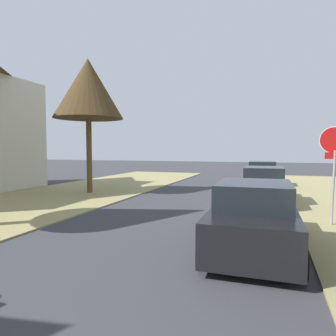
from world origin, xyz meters
The scene contains 5 objects.
stop_sign_far centered at (4.53, 11.53, 2.19)m, with size 0.81×0.38×2.97m.
street_tree_left_mid_b centered at (-6.34, 15.08, 5.47)m, with size 3.61×3.61×7.00m.
parked_sedan_black centered at (2.40, 8.67, 0.72)m, with size 1.99×4.42×1.57m.
parked_sedan_tan centered at (2.47, 15.17, 0.72)m, with size 1.99×4.42×1.57m.
parked_sedan_green centered at (2.24, 21.65, 0.72)m, with size 1.99×4.42×1.57m.
Camera 1 is at (2.75, 1.41, 2.31)m, focal length 32.18 mm.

